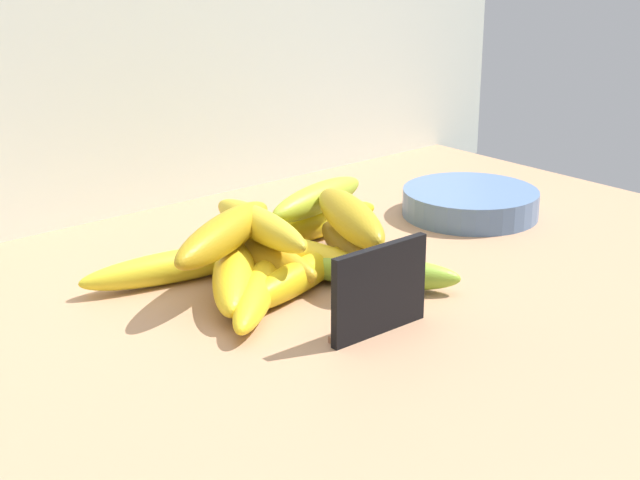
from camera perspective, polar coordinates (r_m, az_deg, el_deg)
The scene contains 16 objects.
counter_top at distance 98.90cm, azimuth 1.22°, elevation -4.15°, with size 110.00×76.00×3.00cm, color tan.
chalkboard_sign at distance 89.38cm, azimuth 3.42°, elevation -3.08°, with size 11.00×1.80×8.40cm.
fruit_bowl at distance 124.58cm, azimuth 8.67°, elevation 2.15°, with size 16.87×16.87×3.34cm, color #52719E.
banana_0 at distance 104.33cm, azimuth 2.32°, elevation -0.79°, with size 20.23×4.14×4.14cm, color olive.
banana_1 at distance 102.91cm, azimuth -3.66°, elevation -1.09°, with size 16.41×4.16×4.16cm, color gold.
banana_2 at distance 115.29cm, azimuth -0.02°, elevation 1.03°, with size 17.95×3.54×3.54cm, color yellow.
banana_3 at distance 102.93cm, azimuth -8.28°, elevation -1.50°, with size 20.74×3.36×3.36cm, color yellow.
banana_4 at distance 100.28cm, azimuth 3.45°, elevation -1.88°, with size 16.51×3.40×3.40cm, color #88B130.
banana_5 at distance 104.29cm, azimuth -1.15°, elevation -0.92°, with size 20.41×3.69×3.69cm, color yellow.
banana_6 at distance 95.58cm, azimuth -3.61°, elevation -2.99°, with size 19.04×3.32×3.32cm, color yellow.
banana_7 at distance 98.78cm, azimuth -1.40°, elevation -2.20°, with size 19.29×3.33×3.33cm, color yellow.
banana_8 at distance 98.78cm, azimuth -4.99°, elevation -2.00°, with size 19.58×4.22×4.22cm, color yellow.
banana_9 at distance 101.47cm, azimuth -3.50°, elevation 0.88°, with size 17.31×3.42×3.42cm, color gold.
banana_10 at distance 112.36cm, azimuth -0.14°, elevation 2.41°, with size 16.93×3.45×3.45cm, color #A1B52C.
banana_11 at distance 98.25cm, azimuth -5.54°, elevation 0.37°, with size 19.27×3.85×3.85cm, color #B18A18.
banana_12 at distance 102.65cm, azimuth 1.76°, elevation 1.32°, with size 17.45×4.13×4.13cm, color #B0901C.
Camera 1 is at (-60.92, -67.41, 40.58)cm, focal length 55.47 mm.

